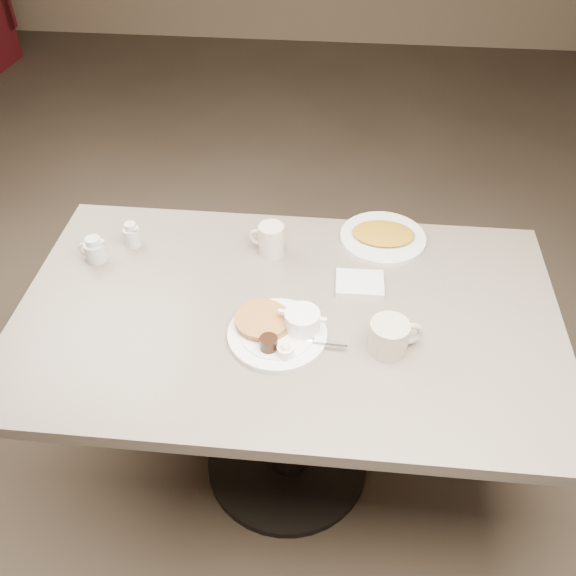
# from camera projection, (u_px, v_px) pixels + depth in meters

# --- Properties ---
(room) EXTENTS (7.04, 8.04, 2.84)m
(room) POSITION_uv_depth(u_px,v_px,m) (287.00, 86.00, 1.29)
(room) COLOR #4C3F33
(room) RESTS_ON ground
(diner_table) EXTENTS (1.50, 0.90, 0.75)m
(diner_table) POSITION_uv_depth(u_px,v_px,m) (287.00, 353.00, 1.84)
(diner_table) COLOR slate
(diner_table) RESTS_ON ground
(main_plate) EXTENTS (0.34, 0.31, 0.07)m
(main_plate) POSITION_uv_depth(u_px,v_px,m) (280.00, 329.00, 1.65)
(main_plate) COLOR white
(main_plate) RESTS_ON diner_table
(coffee_mug_near) EXTENTS (0.15, 0.13, 0.09)m
(coffee_mug_near) POSITION_uv_depth(u_px,v_px,m) (390.00, 336.00, 1.60)
(coffee_mug_near) COLOR #B9B19C
(coffee_mug_near) RESTS_ON diner_table
(napkin) EXTENTS (0.14, 0.11, 0.02)m
(napkin) POSITION_uv_depth(u_px,v_px,m) (360.00, 284.00, 1.80)
(napkin) COLOR silver
(napkin) RESTS_ON diner_table
(coffee_mug_far) EXTENTS (0.12, 0.09, 0.10)m
(coffee_mug_far) POSITION_uv_depth(u_px,v_px,m) (271.00, 240.00, 1.89)
(coffee_mug_far) COLOR beige
(coffee_mug_far) RESTS_ON diner_table
(creamer_left) EXTENTS (0.10, 0.08, 0.08)m
(creamer_left) POSITION_uv_depth(u_px,v_px,m) (95.00, 250.00, 1.87)
(creamer_left) COLOR beige
(creamer_left) RESTS_ON diner_table
(creamer_right) EXTENTS (0.06, 0.06, 0.08)m
(creamer_right) POSITION_uv_depth(u_px,v_px,m) (132.00, 235.00, 1.93)
(creamer_right) COLOR silver
(creamer_right) RESTS_ON diner_table
(hash_plate) EXTENTS (0.27, 0.27, 0.04)m
(hash_plate) POSITION_uv_depth(u_px,v_px,m) (383.00, 236.00, 1.96)
(hash_plate) COLOR silver
(hash_plate) RESTS_ON diner_table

